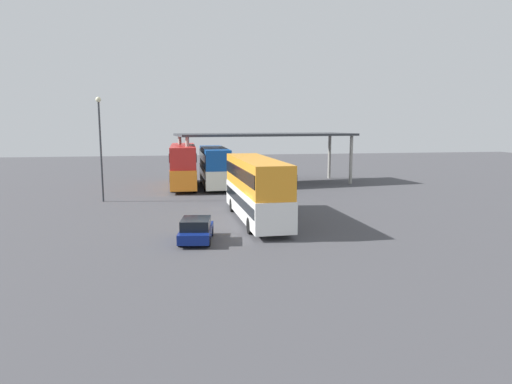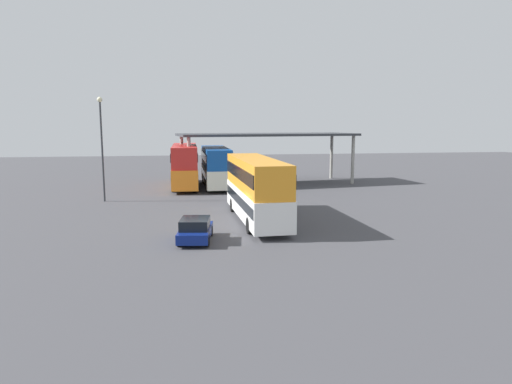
{
  "view_description": "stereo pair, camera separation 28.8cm",
  "coord_description": "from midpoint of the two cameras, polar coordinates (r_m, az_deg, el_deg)",
  "views": [
    {
      "loc": [
        -4.98,
        -26.64,
        6.63
      ],
      "look_at": [
        0.13,
        3.63,
        2.0
      ],
      "focal_mm": 32.0,
      "sensor_mm": 36.0,
      "label": 1
    },
    {
      "loc": [
        -4.7,
        -26.68,
        6.63
      ],
      "look_at": [
        0.13,
        3.63,
        2.0
      ],
      "focal_mm": 32.0,
      "sensor_mm": 36.0,
      "label": 2
    }
  ],
  "objects": [
    {
      "name": "depot_canopy",
      "position": [
        50.05,
        1.63,
        6.93
      ],
      "size": [
        19.95,
        9.01,
        5.55
      ],
      "rotation": [
        0.0,
        0.0,
        0.14
      ],
      "color": "#33353A",
      "rests_on": "ground_plane"
    },
    {
      "name": "parked_hatchback",
      "position": [
        26.07,
        -7.28,
        -4.7
      ],
      "size": [
        2.21,
        3.89,
        1.35
      ],
      "rotation": [
        0.0,
        0.0,
        1.43
      ],
      "color": "navy",
      "rests_on": "ground_plane"
    },
    {
      "name": "ground_plane",
      "position": [
        27.9,
        1.21,
        -5.17
      ],
      "size": [
        140.0,
        140.0,
        0.0
      ],
      "primitive_type": "plane",
      "color": "#444348"
    },
    {
      "name": "double_decker_near_canopy",
      "position": [
        48.34,
        -8.72,
        3.46
      ],
      "size": [
        2.69,
        11.48,
        4.39
      ],
      "rotation": [
        0.0,
        0.0,
        1.56
      ],
      "color": "orange",
      "rests_on": "ground_plane"
    },
    {
      "name": "double_decker_mid_row",
      "position": [
        47.98,
        -4.88,
        3.32
      ],
      "size": [
        2.64,
        10.64,
        4.12
      ],
      "rotation": [
        0.0,
        0.0,
        1.58
      ],
      "color": "white",
      "rests_on": "ground_plane"
    },
    {
      "name": "lamppost_tall",
      "position": [
        40.69,
        -18.55,
        6.48
      ],
      "size": [
        0.44,
        0.44,
        8.81
      ],
      "color": "#33353A",
      "rests_on": "ground_plane"
    },
    {
      "name": "double_decker_main",
      "position": [
        31.0,
        0.26,
        0.63
      ],
      "size": [
        2.88,
        11.66,
        4.27
      ],
      "rotation": [
        0.0,
        0.0,
        1.61
      ],
      "color": "white",
      "rests_on": "ground_plane"
    }
  ]
}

